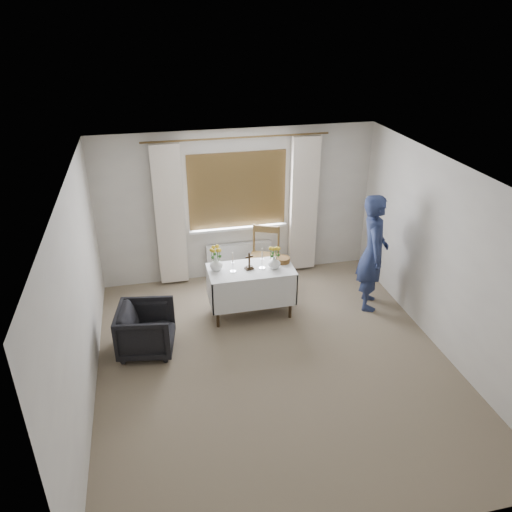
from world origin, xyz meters
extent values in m
plane|color=#7E6857|center=(0.00, 0.00, 0.00)|extent=(5.00, 5.00, 0.00)
cube|color=silver|center=(-0.05, 1.22, 0.38)|extent=(1.24, 0.64, 0.76)
imported|color=black|center=(-1.60, 0.65, 0.33)|extent=(0.83, 0.81, 0.66)
imported|color=navy|center=(1.76, 1.07, 0.90)|extent=(0.62, 0.76, 1.80)
cube|color=silver|center=(0.00, 2.42, 0.30)|extent=(1.10, 0.10, 0.60)
imported|color=white|center=(-0.55, 1.29, 0.86)|extent=(0.25, 0.25, 0.20)
imported|color=white|center=(0.28, 1.17, 0.86)|extent=(0.23, 0.23, 0.19)
cylinder|color=brown|center=(0.45, 1.32, 0.80)|extent=(0.28, 0.28, 0.08)
camera|label=1|loc=(-1.38, -4.99, 4.17)|focal=35.00mm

